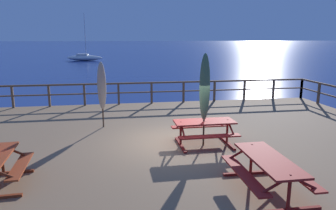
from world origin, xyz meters
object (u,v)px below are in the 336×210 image
at_px(patio_umbrella_tall_back_right, 205,88).
at_px(sailboat_distant, 84,58).
at_px(picnic_table_back_left, 268,167).
at_px(patio_umbrella_tall_mid_left, 102,86).
at_px(picnic_table_mid_centre, 204,127).

relative_size(patio_umbrella_tall_back_right, sailboat_distant, 0.37).
xyz_separation_m(picnic_table_back_left, patio_umbrella_tall_mid_left, (-3.73, 5.69, 0.99)).
bearing_deg(patio_umbrella_tall_back_right, picnic_table_back_left, -79.69).
xyz_separation_m(picnic_table_mid_centre, patio_umbrella_tall_mid_left, (-3.19, 2.51, 0.99)).
relative_size(patio_umbrella_tall_mid_left, patio_umbrella_tall_back_right, 0.86).
height_order(patio_umbrella_tall_mid_left, patio_umbrella_tall_back_right, patio_umbrella_tall_back_right).
bearing_deg(patio_umbrella_tall_back_right, sailboat_distant, 99.69).
relative_size(picnic_table_back_left, patio_umbrella_tall_mid_left, 0.86).
bearing_deg(sailboat_distant, patio_umbrella_tall_mid_left, -83.84).
height_order(picnic_table_mid_centre, sailboat_distant, sailboat_distant).
relative_size(picnic_table_mid_centre, sailboat_distant, 0.24).
bearing_deg(patio_umbrella_tall_mid_left, picnic_table_mid_centre, -38.17).
relative_size(patio_umbrella_tall_mid_left, sailboat_distant, 0.32).
bearing_deg(sailboat_distant, picnic_table_back_left, -80.27).
bearing_deg(picnic_table_mid_centre, patio_umbrella_tall_back_right, -125.46).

